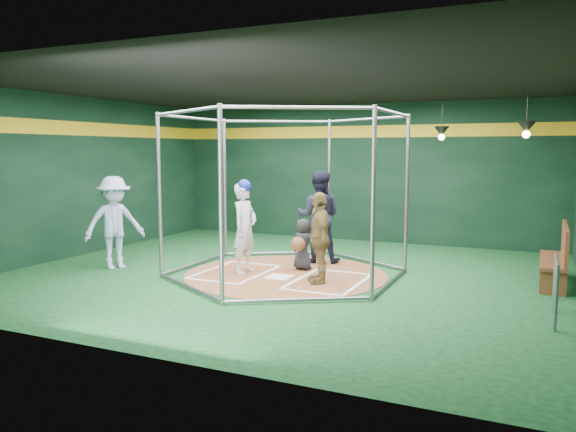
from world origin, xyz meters
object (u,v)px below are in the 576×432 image
at_px(batter_figure, 245,226).
at_px(umpire, 319,216).
at_px(visitor_leopard, 319,238).
at_px(dugout_bench, 559,254).

relative_size(batter_figure, umpire, 0.93).
relative_size(batter_figure, visitor_leopard, 1.11).
height_order(umpire, dugout_bench, umpire).
bearing_deg(batter_figure, dugout_bench, 14.57).
xyz_separation_m(batter_figure, umpire, (0.90, 1.54, 0.07)).
bearing_deg(dugout_bench, umpire, 178.27).
bearing_deg(umpire, batter_figure, 45.44).
height_order(batter_figure, umpire, umpire).
xyz_separation_m(visitor_leopard, umpire, (-0.68, 1.72, 0.16)).
relative_size(umpire, dugout_bench, 1.06).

